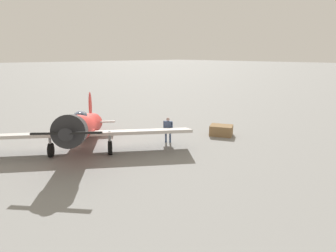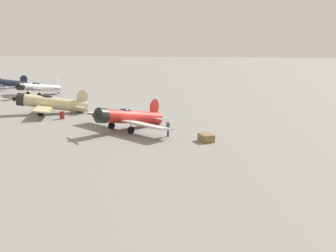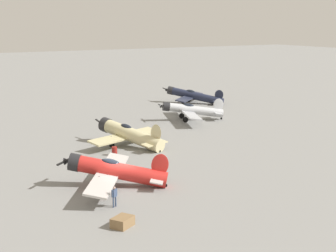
# 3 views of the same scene
# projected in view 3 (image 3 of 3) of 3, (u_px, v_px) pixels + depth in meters

# --- Properties ---
(ground_plane) EXTENTS (400.00, 400.00, 0.00)m
(ground_plane) POSITION_uv_depth(u_px,v_px,m) (120.00, 186.00, 46.06)
(ground_plane) COLOR gray
(airplane_foreground) EXTENTS (11.52, 9.31, 3.20)m
(airplane_foreground) POSITION_uv_depth(u_px,v_px,m) (114.00, 171.00, 45.81)
(airplane_foreground) COLOR red
(airplane_foreground) RESTS_ON ground_plane
(airplane_mid_apron) EXTENTS (10.83, 10.10, 3.27)m
(airplane_mid_apron) POSITION_uv_depth(u_px,v_px,m) (129.00, 134.00, 60.51)
(airplane_mid_apron) COLOR beige
(airplane_mid_apron) RESTS_ON ground_plane
(airplane_far_line) EXTENTS (12.75, 9.37, 3.20)m
(airplane_far_line) POSITION_uv_depth(u_px,v_px,m) (191.00, 110.00, 76.08)
(airplane_far_line) COLOR #B7BABF
(airplane_far_line) RESTS_ON ground_plane
(airplane_outer_stand) EXTENTS (10.04, 9.81, 3.03)m
(airplane_outer_stand) POSITION_uv_depth(u_px,v_px,m) (193.00, 96.00, 91.71)
(airplane_outer_stand) COLOR #1E2338
(airplane_outer_stand) RESTS_ON ground_plane
(ground_crew_mechanic) EXTENTS (0.41, 0.58, 1.65)m
(ground_crew_mechanic) POSITION_uv_depth(u_px,v_px,m) (114.00, 195.00, 40.76)
(ground_crew_mechanic) COLOR #384766
(ground_crew_mechanic) RESTS_ON ground_plane
(equipment_crate) EXTENTS (1.76, 1.90, 0.72)m
(equipment_crate) POSITION_uv_depth(u_px,v_px,m) (122.00, 222.00, 36.95)
(equipment_crate) COLOR olive
(equipment_crate) RESTS_ON ground_plane
(fuel_drum) EXTENTS (0.62, 0.62, 0.94)m
(fuel_drum) POSITION_uv_depth(u_px,v_px,m) (114.00, 151.00, 56.46)
(fuel_drum) COLOR maroon
(fuel_drum) RESTS_ON ground_plane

